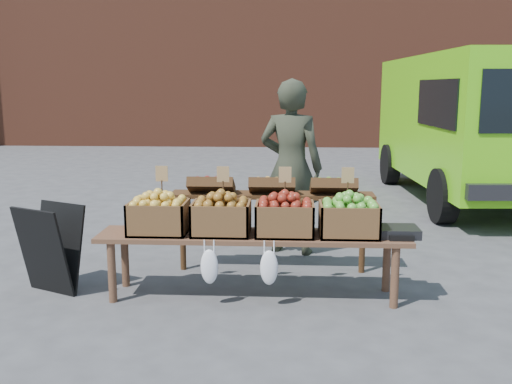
# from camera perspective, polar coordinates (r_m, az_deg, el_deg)

# --- Properties ---
(ground) EXTENTS (80.00, 80.00, 0.00)m
(ground) POSITION_cam_1_polar(r_m,az_deg,el_deg) (4.83, -3.70, -11.82)
(ground) COLOR #48484A
(delivery_van) EXTENTS (2.59, 5.25, 2.31)m
(delivery_van) POSITION_cam_1_polar(r_m,az_deg,el_deg) (9.86, 21.32, 5.83)
(delivery_van) COLOR #62D112
(delivery_van) RESTS_ON ground
(vendor) EXTENTS (0.80, 0.63, 1.92)m
(vendor) POSITION_cam_1_polar(r_m,az_deg,el_deg) (6.27, 3.52, 2.47)
(vendor) COLOR #2F3325
(vendor) RESTS_ON ground
(chalkboard_sign) EXTENTS (0.61, 0.49, 0.81)m
(chalkboard_sign) POSITION_cam_1_polar(r_m,az_deg,el_deg) (5.45, -19.84, -5.34)
(chalkboard_sign) COLOR black
(chalkboard_sign) RESTS_ON ground
(back_table) EXTENTS (2.10, 0.44, 1.04)m
(back_table) POSITION_cam_1_polar(r_m,az_deg,el_deg) (5.68, 1.61, -2.89)
(back_table) COLOR #3E2612
(back_table) RESTS_ON ground
(display_bench) EXTENTS (2.70, 0.56, 0.57)m
(display_bench) POSITION_cam_1_polar(r_m,az_deg,el_deg) (5.05, -0.31, -7.35)
(display_bench) COLOR brown
(display_bench) RESTS_ON ground
(crate_golden_apples) EXTENTS (0.50, 0.40, 0.28)m
(crate_golden_apples) POSITION_cam_1_polar(r_m,az_deg,el_deg) (5.05, -9.70, -2.50)
(crate_golden_apples) COLOR yellow
(crate_golden_apples) RESTS_ON display_bench
(crate_russet_pears) EXTENTS (0.50, 0.40, 0.28)m
(crate_russet_pears) POSITION_cam_1_polar(r_m,az_deg,el_deg) (4.96, -3.49, -2.61)
(crate_russet_pears) COLOR #AB6F2C
(crate_russet_pears) RESTS_ON display_bench
(crate_red_apples) EXTENTS (0.50, 0.40, 0.28)m
(crate_red_apples) POSITION_cam_1_polar(r_m,az_deg,el_deg) (4.93, 2.88, -2.69)
(crate_red_apples) COLOR #650E04
(crate_red_apples) RESTS_ON display_bench
(crate_green_apples) EXTENTS (0.50, 0.40, 0.28)m
(crate_green_apples) POSITION_cam_1_polar(r_m,az_deg,el_deg) (4.96, 9.25, -2.74)
(crate_green_apples) COLOR #46972E
(crate_green_apples) RESTS_ON display_bench
(weighing_scale) EXTENTS (0.34, 0.30, 0.08)m
(weighing_scale) POSITION_cam_1_polar(r_m,az_deg,el_deg) (5.05, 14.03, -3.86)
(weighing_scale) COLOR black
(weighing_scale) RESTS_ON display_bench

